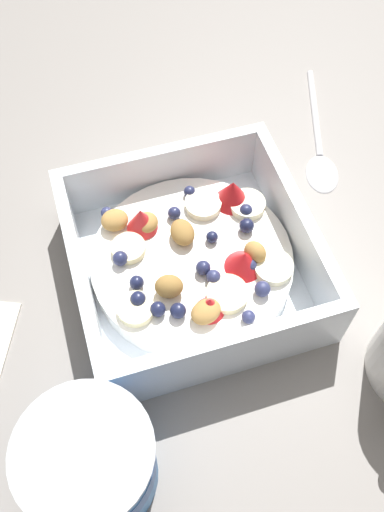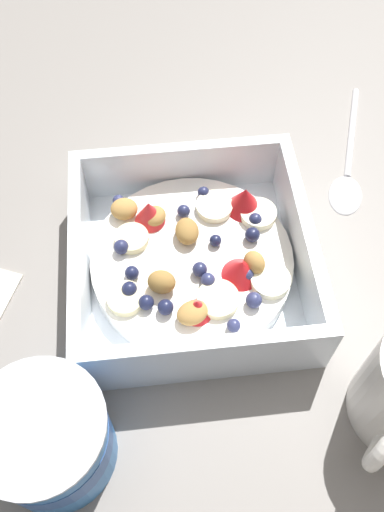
% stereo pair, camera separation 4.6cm
% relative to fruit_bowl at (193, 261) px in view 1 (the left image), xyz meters
% --- Properties ---
extents(ground_plane, '(2.40, 2.40, 0.00)m').
position_rel_fruit_bowl_xyz_m(ground_plane, '(0.01, 0.00, -0.02)').
color(ground_plane, gray).
extents(fruit_bowl, '(0.19, 0.19, 0.06)m').
position_rel_fruit_bowl_xyz_m(fruit_bowl, '(0.00, 0.00, 0.00)').
color(fruit_bowl, white).
rests_on(fruit_bowl, ground).
extents(spoon, '(0.07, 0.17, 0.01)m').
position_rel_fruit_bowl_xyz_m(spoon, '(-0.16, -0.09, -0.02)').
color(spoon, silver).
rests_on(spoon, ground).
extents(yogurt_cup, '(0.09, 0.09, 0.08)m').
position_rel_fruit_bowl_xyz_m(yogurt_cup, '(0.11, 0.14, 0.02)').
color(yogurt_cup, '#3370B7').
rests_on(yogurt_cup, ground).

